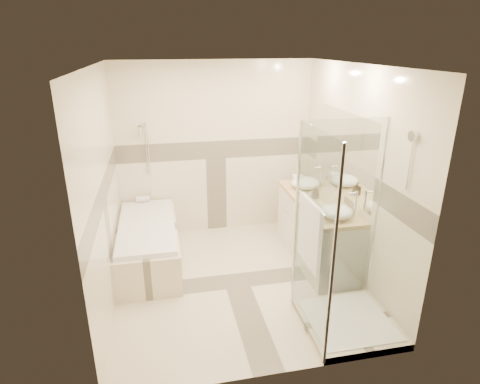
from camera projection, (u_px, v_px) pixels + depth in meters
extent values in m
cube|color=beige|center=(236.00, 281.00, 4.86)|extent=(2.80, 3.00, 0.01)
cube|color=silver|center=(235.00, 64.00, 3.98)|extent=(2.80, 3.00, 0.01)
cube|color=beige|center=(216.00, 150.00, 5.80)|extent=(2.80, 0.01, 2.50)
cube|color=beige|center=(274.00, 248.00, 3.04)|extent=(2.80, 0.01, 2.50)
cube|color=beige|center=(103.00, 193.00, 4.15)|extent=(0.01, 3.00, 2.50)
cube|color=beige|center=(353.00, 175.00, 4.69)|extent=(0.01, 3.00, 2.50)
cube|color=white|center=(342.00, 152.00, 4.89)|extent=(0.01, 1.60, 1.00)
cylinder|color=silver|center=(146.00, 147.00, 5.55)|extent=(0.02, 0.02, 0.70)
cube|color=beige|center=(149.00, 246.00, 5.17)|extent=(0.75, 1.70, 0.50)
cube|color=white|center=(147.00, 226.00, 5.07)|extent=(0.69, 1.60, 0.06)
ellipsoid|color=white|center=(147.00, 229.00, 5.09)|extent=(0.56, 1.40, 0.16)
cube|color=silver|center=(316.00, 232.00, 5.21)|extent=(0.55, 1.60, 0.80)
cylinder|color=silver|center=(307.00, 237.00, 4.73)|extent=(0.01, 0.24, 0.01)
cylinder|color=silver|center=(286.00, 211.00, 5.47)|extent=(0.01, 0.24, 0.01)
cube|color=tan|center=(319.00, 202.00, 5.06)|extent=(0.57, 1.62, 0.05)
cube|color=beige|center=(348.00, 323.00, 4.06)|extent=(0.90, 0.90, 0.08)
cube|color=white|center=(348.00, 319.00, 4.05)|extent=(0.80, 0.80, 0.01)
cube|color=white|center=(313.00, 239.00, 3.63)|extent=(0.01, 0.90, 2.00)
cube|color=white|center=(338.00, 216.00, 4.12)|extent=(0.90, 0.01, 2.00)
cylinder|color=silver|center=(333.00, 264.00, 3.21)|extent=(0.03, 0.03, 2.00)
cylinder|color=silver|center=(296.00, 219.00, 4.04)|extent=(0.03, 0.03, 2.00)
cylinder|color=silver|center=(377.00, 212.00, 4.21)|extent=(0.03, 0.03, 2.00)
cylinder|color=silver|center=(413.00, 136.00, 3.47)|extent=(0.03, 0.10, 0.10)
cylinder|color=silver|center=(312.00, 203.00, 3.49)|extent=(0.02, 0.60, 0.02)
cube|color=silver|center=(310.00, 234.00, 3.60)|extent=(0.04, 0.48, 0.62)
ellipsoid|color=white|center=(305.00, 183.00, 5.42)|extent=(0.38, 0.38, 0.15)
ellipsoid|color=white|center=(336.00, 212.00, 4.51)|extent=(0.37, 0.37, 0.15)
cylinder|color=silver|center=(321.00, 177.00, 5.44)|extent=(0.03, 0.03, 0.30)
cylinder|color=silver|center=(318.00, 168.00, 5.38)|extent=(0.11, 0.03, 0.03)
cylinder|color=silver|center=(355.00, 204.00, 4.53)|extent=(0.03, 0.03, 0.30)
cylinder|color=silver|center=(352.00, 193.00, 4.47)|extent=(0.11, 0.03, 0.03)
imported|color=black|center=(316.00, 192.00, 5.08)|extent=(0.09, 0.10, 0.17)
imported|color=black|center=(315.00, 193.00, 5.09)|extent=(0.13, 0.13, 0.13)
cube|color=silver|center=(299.00, 180.00, 5.67)|extent=(0.19, 0.27, 0.08)
cylinder|color=silver|center=(143.00, 199.00, 5.74)|extent=(0.19, 0.09, 0.09)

